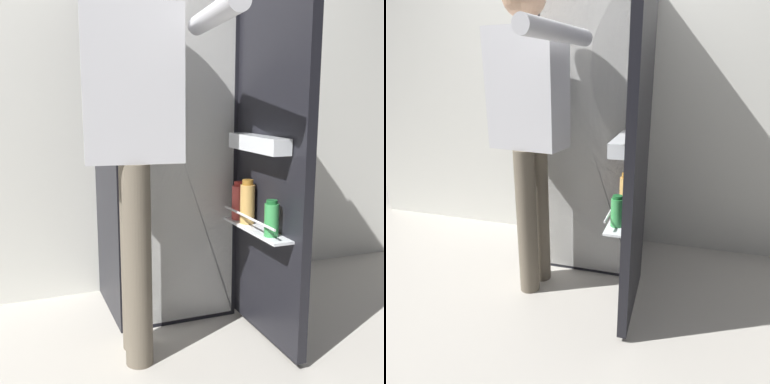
# 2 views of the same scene
# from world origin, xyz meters

# --- Properties ---
(ground_plane) EXTENTS (6.70, 6.70, 0.00)m
(ground_plane) POSITION_xyz_m (0.00, 0.00, 0.00)
(ground_plane) COLOR #B7B2A8
(kitchen_wall) EXTENTS (4.40, 0.10, 2.68)m
(kitchen_wall) POSITION_xyz_m (0.00, 0.88, 1.34)
(kitchen_wall) COLOR silver
(kitchen_wall) RESTS_ON ground_plane
(refrigerator) EXTENTS (0.67, 1.18, 1.81)m
(refrigerator) POSITION_xyz_m (0.03, 0.49, 0.91)
(refrigerator) COLOR black
(refrigerator) RESTS_ON ground_plane
(person) EXTENTS (0.56, 0.78, 1.77)m
(person) POSITION_xyz_m (-0.27, 0.02, 1.07)
(person) COLOR #665B4C
(person) RESTS_ON ground_plane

